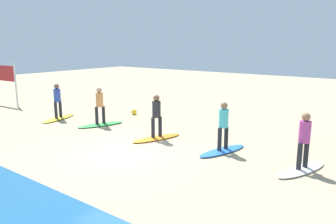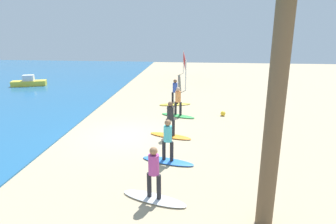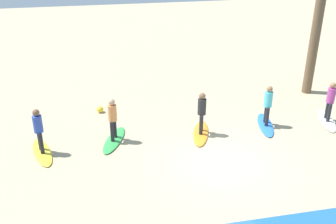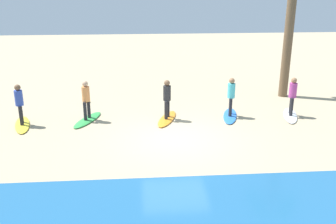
{
  "view_description": "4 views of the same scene",
  "coord_description": "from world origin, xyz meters",
  "px_view_note": "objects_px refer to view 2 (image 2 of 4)",
  "views": [
    {
      "loc": [
        -7.57,
        7.38,
        3.63
      ],
      "look_at": [
        -0.31,
        -2.25,
        1.1
      ],
      "focal_mm": 35.19,
      "sensor_mm": 36.0,
      "label": 1
    },
    {
      "loc": [
        -13.12,
        -3.32,
        5.09
      ],
      "look_at": [
        0.94,
        -1.92,
        0.99
      ],
      "focal_mm": 31.87,
      "sensor_mm": 36.0,
      "label": 2
    },
    {
      "loc": [
        4.09,
        10.91,
        7.43
      ],
      "look_at": [
        1.5,
        -1.77,
        1.24
      ],
      "focal_mm": 42.41,
      "sensor_mm": 36.0,
      "label": 3
    },
    {
      "loc": [
        1.29,
        13.06,
        5.57
      ],
      "look_at": [
        0.17,
        -1.02,
        0.72
      ],
      "focal_mm": 40.76,
      "sensor_mm": 36.0,
      "label": 4
    }
  ],
  "objects_px": {
    "surfboard_white": "(154,199)",
    "surfer_yellow": "(175,90)",
    "beach_ball": "(223,113)",
    "boat_yellow": "(29,82)",
    "surfer_blue": "(168,137)",
    "volleyball_net": "(184,62)",
    "surfboard_orange": "(170,136)",
    "surfboard_yellow": "(175,104)",
    "surfboard_blue": "(168,161)",
    "surfer_white": "(154,169)",
    "surfer_orange": "(170,116)",
    "surfer_green": "(178,99)",
    "surfboard_green": "(178,116)"
  },
  "relations": [
    {
      "from": "surfboard_green",
      "to": "surfer_green",
      "type": "bearing_deg",
      "value": -23.42
    },
    {
      "from": "surfer_blue",
      "to": "surfboard_orange",
      "type": "xyz_separation_m",
      "value": [
        2.75,
        0.16,
        -0.99
      ]
    },
    {
      "from": "surfboard_blue",
      "to": "surfer_blue",
      "type": "xyz_separation_m",
      "value": [
        0.0,
        0.0,
        0.99
      ]
    },
    {
      "from": "surfer_white",
      "to": "volleyball_net",
      "type": "bearing_deg",
      "value": 0.17
    },
    {
      "from": "surfer_white",
      "to": "surfer_blue",
      "type": "bearing_deg",
      "value": -3.26
    },
    {
      "from": "boat_yellow",
      "to": "surfer_green",
      "type": "bearing_deg",
      "value": -119.44
    },
    {
      "from": "surfer_white",
      "to": "surfboard_orange",
      "type": "distance_m",
      "value": 5.48
    },
    {
      "from": "surfboard_white",
      "to": "surfer_yellow",
      "type": "distance_m",
      "value": 11.37
    },
    {
      "from": "beach_ball",
      "to": "boat_yellow",
      "type": "bearing_deg",
      "value": 65.85
    },
    {
      "from": "boat_yellow",
      "to": "surfboard_green",
      "type": "bearing_deg",
      "value": -119.44
    },
    {
      "from": "surfboard_green",
      "to": "boat_yellow",
      "type": "bearing_deg",
      "value": -7.87
    },
    {
      "from": "surfboard_orange",
      "to": "volleyball_net",
      "type": "height_order",
      "value": "volleyball_net"
    },
    {
      "from": "beach_ball",
      "to": "boat_yellow",
      "type": "distance_m",
      "value": 17.67
    },
    {
      "from": "surfboard_white",
      "to": "beach_ball",
      "type": "bearing_deg",
      "value": -88.89
    },
    {
      "from": "surfer_white",
      "to": "surfer_orange",
      "type": "height_order",
      "value": "same"
    },
    {
      "from": "surfboard_white",
      "to": "surfboard_yellow",
      "type": "relative_size",
      "value": 1.0
    },
    {
      "from": "surfboard_white",
      "to": "surfboard_orange",
      "type": "height_order",
      "value": "same"
    },
    {
      "from": "beach_ball",
      "to": "surfboard_yellow",
      "type": "bearing_deg",
      "value": 53.75
    },
    {
      "from": "surfboard_green",
      "to": "surfer_yellow",
      "type": "xyz_separation_m",
      "value": [
        2.59,
        0.37,
        0.99
      ]
    },
    {
      "from": "surfer_blue",
      "to": "surfboard_orange",
      "type": "relative_size",
      "value": 0.78
    },
    {
      "from": "volleyball_net",
      "to": "surfboard_blue",
      "type": "bearing_deg",
      "value": -179.32
    },
    {
      "from": "boat_yellow",
      "to": "surfboard_blue",
      "type": "bearing_deg",
      "value": -135.43
    },
    {
      "from": "surfer_blue",
      "to": "surfboard_orange",
      "type": "bearing_deg",
      "value": 3.25
    },
    {
      "from": "surfer_blue",
      "to": "surfboard_yellow",
      "type": "height_order",
      "value": "surfer_blue"
    },
    {
      "from": "surfer_blue",
      "to": "volleyball_net",
      "type": "height_order",
      "value": "volleyball_net"
    },
    {
      "from": "surfboard_white",
      "to": "surfer_white",
      "type": "height_order",
      "value": "surfer_white"
    },
    {
      "from": "surfboard_yellow",
      "to": "beach_ball",
      "type": "relative_size",
      "value": 7.41
    },
    {
      "from": "surfer_blue",
      "to": "surfboard_green",
      "type": "xyz_separation_m",
      "value": [
        6.1,
        0.02,
        -0.99
      ]
    },
    {
      "from": "surfer_green",
      "to": "boat_yellow",
      "type": "distance_m",
      "value": 15.51
    },
    {
      "from": "surfboard_green",
      "to": "surfboard_yellow",
      "type": "relative_size",
      "value": 1.0
    },
    {
      "from": "surfer_yellow",
      "to": "surfboard_white",
      "type": "bearing_deg",
      "value": -178.78
    },
    {
      "from": "surfer_white",
      "to": "surfboard_blue",
      "type": "bearing_deg",
      "value": -3.26
    },
    {
      "from": "volleyball_net",
      "to": "surfboard_yellow",
      "type": "bearing_deg",
      "value": 178.87
    },
    {
      "from": "surfboard_white",
      "to": "boat_yellow",
      "type": "xyz_separation_m",
      "value": [
        16.35,
        13.37,
        0.33
      ]
    },
    {
      "from": "surfboard_orange",
      "to": "surfboard_yellow",
      "type": "relative_size",
      "value": 1.0
    },
    {
      "from": "volleyball_net",
      "to": "surfboard_green",
      "type": "bearing_deg",
      "value": -179.07
    },
    {
      "from": "surfer_green",
      "to": "beach_ball",
      "type": "bearing_deg",
      "value": -81.57
    },
    {
      "from": "surfboard_white",
      "to": "surfer_green",
      "type": "distance_m",
      "value": 8.79
    },
    {
      "from": "surfer_green",
      "to": "surfboard_green",
      "type": "bearing_deg",
      "value": -135.0
    },
    {
      "from": "surfboard_orange",
      "to": "beach_ball",
      "type": "relative_size",
      "value": 7.41
    },
    {
      "from": "surfer_white",
      "to": "surfboard_blue",
      "type": "height_order",
      "value": "surfer_white"
    },
    {
      "from": "beach_ball",
      "to": "surfer_yellow",
      "type": "bearing_deg",
      "value": 53.75
    },
    {
      "from": "surfboard_blue",
      "to": "surfer_white",
      "type": "bearing_deg",
      "value": 101.71
    },
    {
      "from": "surfer_yellow",
      "to": "surfboard_blue",
      "type": "bearing_deg",
      "value": -177.42
    },
    {
      "from": "surfer_green",
      "to": "beach_ball",
      "type": "height_order",
      "value": "surfer_green"
    },
    {
      "from": "surfer_blue",
      "to": "surfer_orange",
      "type": "height_order",
      "value": "same"
    },
    {
      "from": "surfboard_blue",
      "to": "surfer_green",
      "type": "bearing_deg",
      "value": -74.86
    },
    {
      "from": "surfboard_white",
      "to": "surfer_green",
      "type": "xyz_separation_m",
      "value": [
        8.74,
        -0.13,
        0.99
      ]
    },
    {
      "from": "surfer_white",
      "to": "surfer_blue",
      "type": "relative_size",
      "value": 1.0
    },
    {
      "from": "boat_yellow",
      "to": "surfer_orange",
      "type": "bearing_deg",
      "value": -129.39
    }
  ]
}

